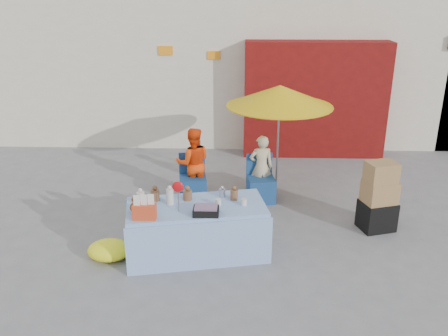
{
  "coord_description": "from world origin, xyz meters",
  "views": [
    {
      "loc": [
        0.48,
        -6.45,
        3.71
      ],
      "look_at": [
        0.25,
        0.6,
        1.0
      ],
      "focal_mm": 38.0,
      "sensor_mm": 36.0,
      "label": 1
    }
  ],
  "objects_px": {
    "umbrella": "(280,96)",
    "chair_right": "(261,187)",
    "chair_left": "(193,186)",
    "market_table": "(196,229)",
    "vendor_orange": "(193,163)",
    "box_stack": "(379,199)",
    "vendor_beige": "(261,167)"
  },
  "relations": [
    {
      "from": "vendor_beige",
      "to": "box_stack",
      "type": "relative_size",
      "value": 1.04
    },
    {
      "from": "market_table",
      "to": "box_stack",
      "type": "distance_m",
      "value": 2.98
    },
    {
      "from": "vendor_beige",
      "to": "umbrella",
      "type": "xyz_separation_m",
      "value": [
        0.3,
        0.15,
        1.29
      ]
    },
    {
      "from": "umbrella",
      "to": "chair_right",
      "type": "bearing_deg",
      "value": -136.75
    },
    {
      "from": "chair_left",
      "to": "vendor_beige",
      "type": "xyz_separation_m",
      "value": [
        1.25,
        0.13,
        0.35
      ]
    },
    {
      "from": "chair_left",
      "to": "chair_right",
      "type": "distance_m",
      "value": 1.25
    },
    {
      "from": "chair_left",
      "to": "umbrella",
      "type": "xyz_separation_m",
      "value": [
        1.55,
        0.28,
        1.64
      ]
    },
    {
      "from": "market_table",
      "to": "chair_left",
      "type": "bearing_deg",
      "value": 85.81
    },
    {
      "from": "chair_left",
      "to": "box_stack",
      "type": "xyz_separation_m",
      "value": [
        3.08,
        -1.05,
        0.28
      ]
    },
    {
      "from": "market_table",
      "to": "chair_right",
      "type": "xyz_separation_m",
      "value": [
        1.02,
        1.89,
        -0.14
      ]
    },
    {
      "from": "market_table",
      "to": "chair_left",
      "type": "relative_size",
      "value": 2.55
    },
    {
      "from": "market_table",
      "to": "chair_right",
      "type": "height_order",
      "value": "market_table"
    },
    {
      "from": "vendor_beige",
      "to": "market_table",
      "type": "bearing_deg",
      "value": 54.63
    },
    {
      "from": "chair_left",
      "to": "chair_right",
      "type": "relative_size",
      "value": 1.0
    },
    {
      "from": "umbrella",
      "to": "chair_left",
      "type": "bearing_deg",
      "value": -169.62
    },
    {
      "from": "market_table",
      "to": "vendor_orange",
      "type": "relative_size",
      "value": 1.63
    },
    {
      "from": "market_table",
      "to": "umbrella",
      "type": "xyz_separation_m",
      "value": [
        1.32,
        2.18,
        1.49
      ]
    },
    {
      "from": "market_table",
      "to": "umbrella",
      "type": "bearing_deg",
      "value": 47.63
    },
    {
      "from": "chair_right",
      "to": "vendor_orange",
      "type": "distance_m",
      "value": 1.32
    },
    {
      "from": "chair_right",
      "to": "vendor_beige",
      "type": "relative_size",
      "value": 0.7
    },
    {
      "from": "vendor_orange",
      "to": "vendor_beige",
      "type": "bearing_deg",
      "value": 171.43
    },
    {
      "from": "chair_left",
      "to": "umbrella",
      "type": "distance_m",
      "value": 2.27
    },
    {
      "from": "vendor_beige",
      "to": "box_stack",
      "type": "xyz_separation_m",
      "value": [
        1.83,
        -1.18,
        -0.07
      ]
    },
    {
      "from": "chair_right",
      "to": "vendor_beige",
      "type": "xyz_separation_m",
      "value": [
        0.0,
        0.13,
        0.35
      ]
    },
    {
      "from": "chair_left",
      "to": "vendor_beige",
      "type": "bearing_deg",
      "value": -2.45
    },
    {
      "from": "market_table",
      "to": "box_stack",
      "type": "height_order",
      "value": "market_table"
    },
    {
      "from": "vendor_orange",
      "to": "umbrella",
      "type": "xyz_separation_m",
      "value": [
        1.55,
        0.15,
        1.22
      ]
    },
    {
      "from": "market_table",
      "to": "chair_left",
      "type": "xyz_separation_m",
      "value": [
        -0.23,
        1.89,
        -0.14
      ]
    },
    {
      "from": "chair_left",
      "to": "vendor_beige",
      "type": "distance_m",
      "value": 1.31
    },
    {
      "from": "chair_right",
      "to": "vendor_orange",
      "type": "xyz_separation_m",
      "value": [
        -1.25,
        0.13,
        0.41
      ]
    },
    {
      "from": "umbrella",
      "to": "box_stack",
      "type": "xyz_separation_m",
      "value": [
        1.53,
        -1.33,
        -1.36
      ]
    },
    {
      "from": "market_table",
      "to": "box_stack",
      "type": "xyz_separation_m",
      "value": [
        2.86,
        0.84,
        0.13
      ]
    }
  ]
}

